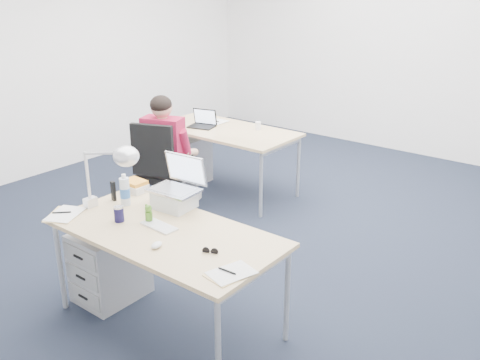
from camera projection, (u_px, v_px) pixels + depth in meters
name	position (u px, v px, depth m)	size (l,w,h in m)	color
floor	(238.00, 234.00, 5.13)	(7.00, 7.00, 0.00)	black
room	(238.00, 52.00, 4.52)	(6.02, 7.02, 2.80)	white
desk_near	(166.00, 237.00, 3.57)	(1.60, 0.80, 0.73)	tan
desk_far	(225.00, 133.00, 5.95)	(1.60, 0.80, 0.73)	tan
office_chair	(163.00, 191.00, 5.37)	(0.84, 0.84, 1.03)	black
seated_person	(170.00, 155.00, 5.41)	(0.54, 0.75, 1.25)	#9F1637
drawer_pedestal_near	(110.00, 264.00, 4.04)	(0.40, 0.50, 0.55)	#A9AAAE
drawer_pedestal_far	(186.00, 160.00, 6.33)	(0.40, 0.50, 0.55)	#A9AAAE
silver_laptop	(174.00, 184.00, 3.84)	(0.35, 0.28, 0.37)	silver
wireless_keyboard	(159.00, 226.00, 3.60)	(0.27, 0.11, 0.01)	white
computer_mouse	(157.00, 245.00, 3.33)	(0.06, 0.09, 0.03)	white
headphones	(164.00, 200.00, 3.99)	(0.22, 0.17, 0.04)	black
can_koozie	(119.00, 214.00, 3.67)	(0.07, 0.07, 0.11)	#17143E
water_bottle	(125.00, 190.00, 3.92)	(0.07, 0.07, 0.24)	silver
bear_figurine	(149.00, 213.00, 3.65)	(0.07, 0.05, 0.13)	#32701E
book_stack	(135.00, 186.00, 4.20)	(0.19, 0.14, 0.09)	silver
cordless_phone	(113.00, 191.00, 4.01)	(0.04, 0.03, 0.15)	black
papers_left	(63.00, 214.00, 3.79)	(0.19, 0.28, 0.01)	#EBC988
papers_right	(229.00, 273.00, 3.03)	(0.18, 0.26, 0.01)	#EBC988
sunglasses	(210.00, 251.00, 3.26)	(0.10, 0.05, 0.02)	black
desk_lamp	(102.00, 175.00, 3.72)	(0.50, 0.18, 0.57)	silver
dark_laptop	(201.00, 118.00, 5.96)	(0.28, 0.27, 0.20)	black
far_cup	(258.00, 126.00, 5.89)	(0.06, 0.06, 0.09)	white
far_papers	(215.00, 122.00, 6.19)	(0.19, 0.28, 0.01)	white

